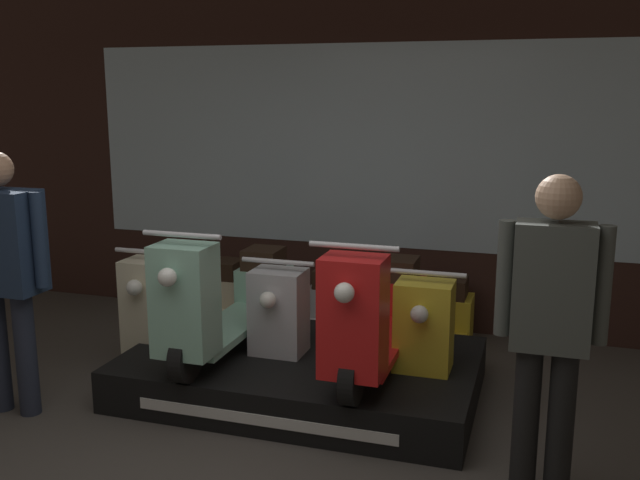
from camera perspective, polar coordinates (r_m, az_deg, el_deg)
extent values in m
cube|color=#331E19|center=(6.10, 3.97, 7.95)|extent=(9.16, 0.08, 3.20)
cube|color=silver|center=(6.06, 3.86, 7.45)|extent=(5.04, 0.01, 1.70)
cube|color=black|center=(4.91, -1.44, -10.60)|extent=(2.32, 1.42, 0.28)
cube|color=silver|center=(4.30, -4.64, -14.21)|extent=(1.62, 0.01, 0.07)
cylinder|color=black|center=(4.44, -10.72, -9.24)|extent=(0.09, 0.30, 0.30)
cylinder|color=black|center=(5.56, -4.36, -4.73)|extent=(0.09, 0.30, 0.30)
cube|color=#8EC6AD|center=(4.99, -7.17, -6.85)|extent=(0.33, 1.21, 0.05)
cube|color=#8EC6AD|center=(4.35, -10.76, -4.76)|extent=(0.35, 0.27, 0.68)
cube|color=#8EC6AD|center=(5.52, -4.46, -4.01)|extent=(0.37, 0.32, 0.35)
cube|color=black|center=(5.45, -4.54, -1.48)|extent=(0.27, 0.29, 0.15)
cylinder|color=silver|center=(4.25, -11.01, 0.41)|extent=(0.50, 0.03, 0.03)
sphere|color=white|center=(4.14, -12.12, -2.93)|extent=(0.11, 0.11, 0.11)
cylinder|color=black|center=(4.08, 2.56, -11.00)|extent=(0.09, 0.30, 0.30)
cylinder|color=black|center=(5.27, 6.27, -5.69)|extent=(0.09, 0.30, 0.30)
cube|color=red|center=(4.67, 4.66, -8.13)|extent=(0.33, 1.21, 0.05)
cube|color=red|center=(3.98, 2.69, -6.14)|extent=(0.35, 0.27, 0.68)
cube|color=red|center=(5.23, 6.24, -4.94)|extent=(0.37, 0.32, 0.35)
cube|color=black|center=(5.15, 6.28, -2.28)|extent=(0.27, 0.29, 0.15)
cylinder|color=silver|center=(3.86, 2.72, -0.51)|extent=(0.50, 0.03, 0.03)
sphere|color=white|center=(3.74, 1.95, -4.24)|extent=(0.11, 0.11, 0.11)
cylinder|color=black|center=(5.33, -13.34, -8.92)|extent=(0.09, 0.30, 0.30)
cylinder|color=black|center=(6.41, -7.37, -5.11)|extent=(0.09, 0.30, 0.30)
cube|color=beige|center=(5.86, -10.06, -6.94)|extent=(0.33, 1.21, 0.05)
cube|color=beige|center=(5.23, -13.40, -5.19)|extent=(0.35, 0.27, 0.68)
cube|color=beige|center=(6.37, -7.48, -4.48)|extent=(0.37, 0.32, 0.35)
cube|color=black|center=(6.30, -7.57, -2.30)|extent=(0.27, 0.29, 0.15)
cylinder|color=silver|center=(5.12, -13.65, -0.92)|extent=(0.50, 0.03, 0.03)
sphere|color=white|center=(5.02, -14.63, -3.70)|extent=(0.11, 0.11, 0.11)
cylinder|color=black|center=(4.92, -3.35, -10.39)|extent=(0.09, 0.30, 0.30)
cylinder|color=black|center=(6.08, 1.05, -5.96)|extent=(0.09, 0.30, 0.30)
cube|color=#BCBCC1|center=(5.50, -0.90, -8.04)|extent=(0.33, 1.21, 0.05)
cube|color=#BCBCC1|center=(4.82, -3.31, -6.37)|extent=(0.35, 0.27, 0.68)
cube|color=#BCBCC1|center=(6.04, 0.99, -5.31)|extent=(0.37, 0.32, 0.35)
cube|color=black|center=(5.96, 0.98, -3.02)|extent=(0.27, 0.29, 0.15)
cylinder|color=silver|center=(4.70, -3.40, -1.75)|extent=(0.50, 0.03, 0.03)
sphere|color=white|center=(4.59, -4.19, -4.81)|extent=(0.11, 0.11, 0.11)
cylinder|color=black|center=(4.69, 8.12, -11.67)|extent=(0.09, 0.30, 0.30)
cylinder|color=black|center=(5.89, 10.26, -6.75)|extent=(0.09, 0.30, 0.30)
cube|color=yellow|center=(5.29, 9.32, -9.03)|extent=(0.33, 1.21, 0.05)
cube|color=yellow|center=(4.58, 8.30, -7.47)|extent=(0.35, 0.27, 0.68)
cube|color=yellow|center=(5.85, 10.26, -6.08)|extent=(0.37, 0.32, 0.35)
cube|color=black|center=(5.77, 10.34, -3.72)|extent=(0.27, 0.29, 0.15)
cylinder|color=silver|center=(4.45, 8.44, -2.63)|extent=(0.50, 0.03, 0.03)
sphere|color=white|center=(4.34, 7.95, -5.90)|extent=(0.11, 0.11, 0.11)
cylinder|color=#232838|center=(4.88, -22.46, -8.41)|extent=(0.13, 0.13, 0.80)
cube|color=#1E2D47|center=(4.76, -24.12, -0.09)|extent=(0.48, 0.27, 0.63)
cylinder|color=#1E2D47|center=(4.58, -21.54, 0.00)|extent=(0.08, 0.08, 0.58)
cylinder|color=black|center=(3.82, 16.13, -13.73)|extent=(0.13, 0.13, 0.79)
cylinder|color=black|center=(3.83, 18.68, -13.88)|extent=(0.13, 0.13, 0.79)
cube|color=#474C47|center=(3.58, 18.10, -3.58)|extent=(0.37, 0.21, 0.62)
cylinder|color=#474C47|center=(3.58, 14.54, -2.97)|extent=(0.08, 0.08, 0.57)
cylinder|color=#474C47|center=(3.59, 21.70, -3.41)|extent=(0.08, 0.08, 0.57)
sphere|color=tan|center=(3.50, 18.56, 3.29)|extent=(0.21, 0.21, 0.21)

